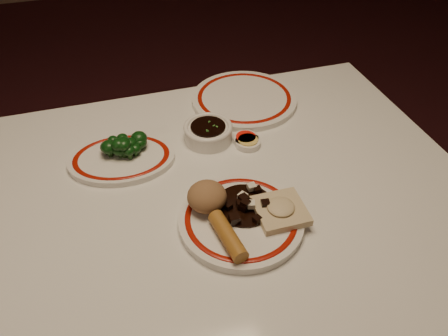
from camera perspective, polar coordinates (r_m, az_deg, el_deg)
The scene contains 12 objects.
dining_table at distance 1.03m, azimuth -1.99°, elevation -7.04°, with size 1.20×0.90×0.75m.
main_plate at distance 0.90m, azimuth 2.25°, elevation -6.74°, with size 0.28×0.28×0.02m.
rice_mound at distance 0.89m, azimuth -2.24°, elevation -3.74°, with size 0.08×0.08×0.06m, color #916744.
spring_roll at distance 0.84m, azimuth 0.49°, elevation -8.86°, with size 0.03×0.03×0.12m, color #A46C28.
fried_wonton at distance 0.90m, azimuth 7.39°, elevation -5.42°, with size 0.10×0.10×0.03m.
stirfry_heap at distance 0.91m, azimuth 2.79°, elevation -4.85°, with size 0.12×0.12×0.03m.
broccoli_plate at distance 1.07m, azimuth -13.21°, elevation 1.22°, with size 0.28×0.25×0.02m.
broccoli_pile at distance 1.06m, azimuth -12.88°, elevation 2.92°, with size 0.11×0.08×0.05m.
soy_bowl at distance 1.10m, azimuth -2.07°, elevation 4.60°, with size 0.12×0.12×0.04m.
sweet_sour_dish at distance 1.10m, azimuth 2.86°, elevation 3.75°, with size 0.06×0.06×0.02m.
mustard_dish at distance 1.09m, azimuth 3.14°, elevation 3.34°, with size 0.06×0.06×0.02m.
far_plate at distance 1.25m, azimuth 2.65°, elevation 9.02°, with size 0.36×0.36×0.02m.
Camera 1 is at (-0.17, -0.66, 1.43)m, focal length 35.00 mm.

